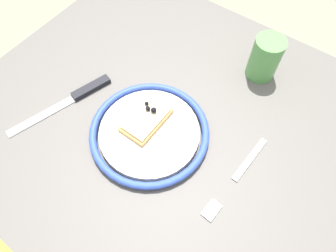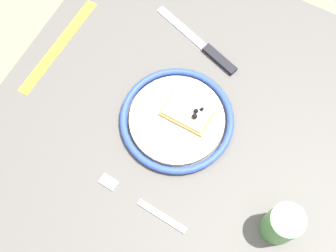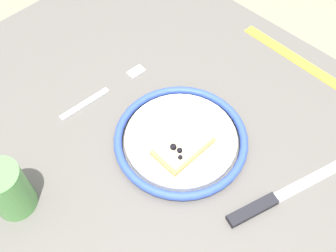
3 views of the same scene
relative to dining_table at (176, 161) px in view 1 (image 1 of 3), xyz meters
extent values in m
plane|color=gray|center=(0.00, 0.00, -0.64)|extent=(6.00, 6.00, 0.00)
cube|color=#5B5651|center=(0.00, 0.00, 0.09)|extent=(0.94, 0.81, 0.03)
cylinder|color=#4C4742|center=(0.41, -0.35, -0.28)|extent=(0.05, 0.05, 0.72)
cylinder|color=#4C4742|center=(0.41, 0.35, -0.28)|extent=(0.05, 0.05, 0.72)
cylinder|color=white|center=(0.05, 0.02, 0.11)|extent=(0.20, 0.20, 0.01)
torus|color=#334FB2|center=(0.05, 0.02, 0.12)|extent=(0.24, 0.24, 0.01)
cube|color=tan|center=(0.07, 0.01, 0.13)|extent=(0.06, 0.10, 0.01)
cube|color=beige|center=(0.07, 0.01, 0.13)|extent=(0.06, 0.09, 0.01)
sphere|color=black|center=(0.08, -0.01, 0.14)|extent=(0.01, 0.01, 0.01)
sphere|color=black|center=(0.09, -0.02, 0.14)|extent=(0.01, 0.01, 0.01)
sphere|color=black|center=(0.07, -0.01, 0.14)|extent=(0.01, 0.01, 0.01)
cube|color=silver|center=(0.27, 0.12, 0.11)|extent=(0.06, 0.15, 0.00)
cube|color=black|center=(0.23, 0.01, 0.11)|extent=(0.05, 0.09, 0.01)
cube|color=silver|center=(-0.14, -0.05, 0.11)|extent=(0.02, 0.11, 0.00)
cube|color=silver|center=(-0.13, 0.08, 0.11)|extent=(0.02, 0.04, 0.00)
cylinder|color=#599E4C|center=(-0.05, -0.25, 0.16)|extent=(0.06, 0.06, 0.10)
camera|label=1|loc=(-0.15, 0.24, 0.65)|focal=32.04mm
camera|label=2|loc=(-0.27, -0.13, 0.99)|focal=47.69mm
camera|label=3|loc=(0.31, -0.27, 0.71)|focal=41.81mm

